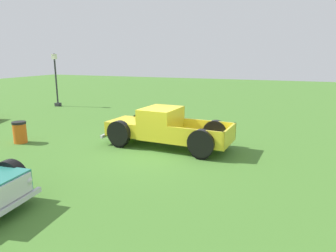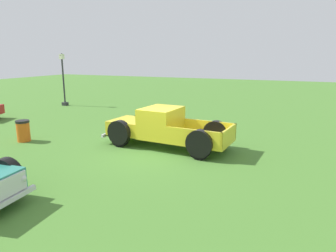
% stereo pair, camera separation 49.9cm
% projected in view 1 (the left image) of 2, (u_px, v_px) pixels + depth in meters
% --- Properties ---
extents(ground_plane, '(80.00, 80.00, 0.00)m').
position_uv_depth(ground_plane, '(154.00, 152.00, 12.27)').
color(ground_plane, '#477A2D').
extents(pickup_truck_foreground, '(2.41, 5.48, 1.64)m').
position_uv_depth(pickup_truck_foreground, '(160.00, 128.00, 12.92)').
color(pickup_truck_foreground, yellow).
rests_on(pickup_truck_foreground, ground_plane).
extents(lamp_post_near, '(0.36, 0.36, 3.92)m').
position_uv_depth(lamp_post_near, '(56.00, 79.00, 22.92)').
color(lamp_post_near, '#2D2D33').
rests_on(lamp_post_near, ground_plane).
extents(trash_can, '(0.59, 0.59, 0.95)m').
position_uv_depth(trash_can, '(20.00, 132.00, 13.44)').
color(trash_can, orange).
rests_on(trash_can, ground_plane).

